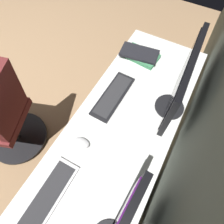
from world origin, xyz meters
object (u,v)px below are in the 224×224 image
(mouse_main, at_px, (82,142))
(office_chair, at_px, (6,120))
(drawer_pedestal, at_px, (106,177))
(monitor_primary, at_px, (181,83))
(keyboard_spare, at_px, (48,196))
(book_stack_near, at_px, (140,55))
(keyboard_main, at_px, (113,96))

(mouse_main, height_order, office_chair, office_chair)
(drawer_pedestal, distance_m, monitor_primary, 0.88)
(keyboard_spare, xyz_separation_m, mouse_main, (-0.35, -0.00, 0.01))
(mouse_main, xyz_separation_m, office_chair, (0.06, -0.75, -0.29))
(book_stack_near, xyz_separation_m, office_chair, (0.91, -0.77, -0.30))
(keyboard_spare, distance_m, office_chair, 0.86)
(drawer_pedestal, distance_m, keyboard_spare, 0.53)
(keyboard_spare, relative_size, book_stack_near, 1.32)
(monitor_primary, bearing_deg, keyboard_main, -74.18)
(keyboard_main, height_order, book_stack_near, book_stack_near)
(monitor_primary, height_order, mouse_main, monitor_primary)
(drawer_pedestal, relative_size, keyboard_main, 1.64)
(mouse_main, relative_size, book_stack_near, 0.33)
(drawer_pedestal, distance_m, keyboard_main, 0.63)
(monitor_primary, xyz_separation_m, office_chair, (0.57, -1.14, -0.54))
(monitor_primary, bearing_deg, mouse_main, -36.93)
(keyboard_main, bearing_deg, monitor_primary, 105.82)
(drawer_pedestal, xyz_separation_m, office_chair, (0.01, -0.95, 0.11))
(keyboard_main, distance_m, book_stack_near, 0.45)
(book_stack_near, relative_size, office_chair, 0.33)
(mouse_main, bearing_deg, office_chair, -85.25)
(keyboard_spare, relative_size, mouse_main, 4.05)
(office_chair, bearing_deg, mouse_main, 94.75)
(book_stack_near, bearing_deg, keyboard_main, -1.16)
(keyboard_main, relative_size, office_chair, 0.44)
(keyboard_main, relative_size, mouse_main, 4.07)
(monitor_primary, relative_size, keyboard_main, 1.35)
(monitor_primary, relative_size, office_chair, 0.59)
(book_stack_near, bearing_deg, keyboard_spare, -0.40)
(drawer_pedestal, xyz_separation_m, book_stack_near, (-0.90, -0.18, 0.41))
(monitor_primary, height_order, keyboard_main, monitor_primary)
(drawer_pedestal, xyz_separation_m, keyboard_spare, (0.30, -0.19, 0.39))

